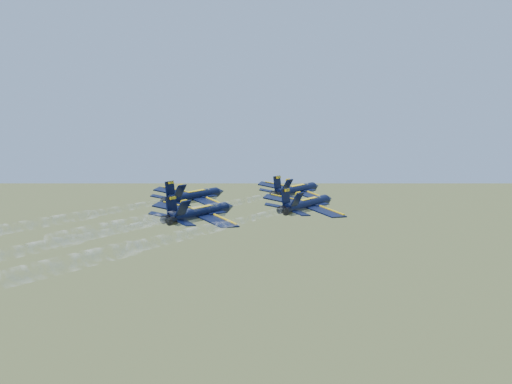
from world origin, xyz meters
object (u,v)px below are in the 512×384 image
at_px(jet_right, 307,204).
at_px(jet_slot, 200,213).
at_px(jet_lead, 297,190).
at_px(jet_left, 195,196).

bearing_deg(jet_right, jet_slot, -121.68).
height_order(jet_lead, jet_left, same).
bearing_deg(jet_right, jet_lead, 121.51).
relative_size(jet_lead, jet_right, 1.00).
xyz_separation_m(jet_left, jet_slot, (8.88, -14.48, 0.00)).
relative_size(jet_right, jet_slot, 1.00).
height_order(jet_left, jet_right, same).
bearing_deg(jet_slot, jet_right, 58.32).
distance_m(jet_lead, jet_right, 16.25).
bearing_deg(jet_lead, jet_slot, -90.07).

